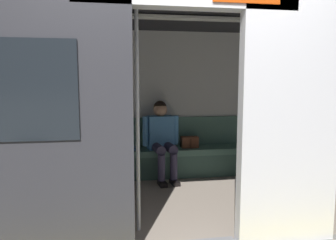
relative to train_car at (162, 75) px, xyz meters
The scene contains 6 objects.
train_car is the anchor object (origin of this frame).
bench_seat 1.53m from the train_car, 93.44° to the right, with size 2.82×0.44×0.43m.
person_seated 1.26m from the train_car, 97.64° to the right, with size 0.55×0.70×1.16m.
handbag 1.52m from the train_car, 119.77° to the right, with size 0.26×0.15×0.17m.
book 1.50m from the train_car, 71.63° to the right, with size 0.15×0.22×0.03m, color #26598C.
grab_pole_door 0.92m from the train_car, 65.50° to the left, with size 0.04×0.04×2.20m, color silver.
Camera 1 is at (0.57, 2.54, 1.44)m, focal length 33.50 mm.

